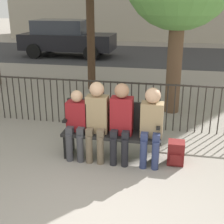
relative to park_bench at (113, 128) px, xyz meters
name	(u,v)px	position (x,y,z in m)	size (l,w,h in m)	color
park_bench	(113,128)	(0.00, 0.00, 0.00)	(1.58, 0.45, 0.92)	black
seated_person_0	(77,121)	(-0.56, -0.13, 0.14)	(0.34, 0.39, 1.12)	#3D3D42
seated_person_1	(97,117)	(-0.23, -0.12, 0.23)	(0.34, 0.39, 1.28)	brown
seated_person_2	(121,119)	(0.15, -0.12, 0.23)	(0.34, 0.39, 1.27)	black
seated_person_3	(152,122)	(0.62, -0.13, 0.21)	(0.34, 0.39, 1.23)	navy
backpack	(176,153)	(1.02, -0.06, -0.31)	(0.26, 0.27, 0.37)	maroon
fence_railing	(125,101)	(-0.02, 1.27, 0.07)	(9.01, 0.03, 0.95)	#2D2823
street_surface	(155,56)	(0.00, 10.15, -0.49)	(24.00, 6.00, 0.01)	#333335
parked_car_0	(66,38)	(-4.00, 9.20, 0.35)	(4.20, 1.94, 1.62)	black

